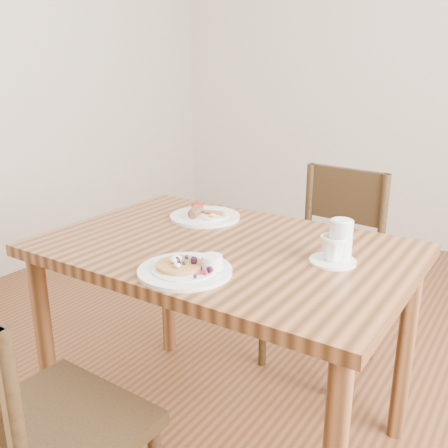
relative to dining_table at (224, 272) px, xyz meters
name	(u,v)px	position (x,y,z in m)	size (l,w,h in m)	color
ground	(224,431)	(0.00, 0.00, -0.65)	(5.00, 5.00, 0.00)	#572F18
dining_table	(224,272)	(0.00, 0.00, 0.00)	(1.20, 0.80, 0.75)	brown
chair_near	(27,430)	(-0.07, -0.74, -0.16)	(0.43, 0.43, 0.88)	#3C2916
chair_far	(328,259)	(0.11, 0.68, -0.16)	(0.46, 0.46, 0.88)	#3C2916
pancake_plate	(187,268)	(0.04, -0.26, 0.11)	(0.27, 0.27, 0.06)	white
breakfast_plate	(204,215)	(-0.23, 0.21, 0.11)	(0.27, 0.27, 0.04)	white
teacup_saucer	(333,251)	(0.36, 0.05, 0.14)	(0.14, 0.14, 0.08)	white
water_glass	(340,241)	(0.37, 0.07, 0.16)	(0.07, 0.07, 0.13)	silver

